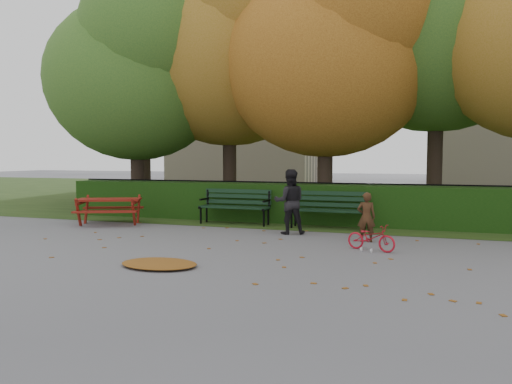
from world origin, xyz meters
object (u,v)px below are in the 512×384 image
(child, at_px, (366,217))
(bicycle, at_px, (371,237))
(picnic_table, at_px, (109,204))
(adult, at_px, (290,202))
(tree_f, at_px, (148,55))
(tree_c, at_px, (336,45))
(tree_b, at_px, (237,39))
(tree_a, at_px, (141,66))
(bench_left, at_px, (236,204))
(tree_d, at_px, (453,4))
(bench_right, at_px, (329,207))

(child, xyz_separation_m, bicycle, (0.20, -0.95, -0.26))
(picnic_table, distance_m, adult, 4.74)
(tree_f, height_order, child, tree_f)
(tree_c, height_order, bicycle, tree_c)
(tree_b, height_order, tree_c, tree_b)
(picnic_table, height_order, child, child)
(tree_a, xyz_separation_m, tree_f, (-1.94, 3.66, 1.17))
(bench_left, height_order, picnic_table, bench_left)
(tree_c, height_order, tree_d, tree_d)
(tree_a, relative_size, bench_left, 4.16)
(bench_left, height_order, child, child)
(tree_d, xyz_separation_m, child, (-1.71, -5.19, -5.48))
(tree_d, relative_size, bench_right, 5.32)
(tree_b, bearing_deg, child, -45.56)
(adult, bearing_deg, child, 144.00)
(bench_right, xyz_separation_m, adult, (-0.66, -1.16, 0.20))
(tree_c, distance_m, adult, 5.36)
(tree_a, bearing_deg, picnic_table, -73.44)
(tree_a, distance_m, picnic_table, 5.09)
(tree_f, bearing_deg, adult, -41.49)
(tree_b, distance_m, picnic_table, 6.69)
(bicycle, bearing_deg, tree_a, 78.85)
(child, xyz_separation_m, adult, (-1.73, 0.50, 0.22))
(bench_left, bearing_deg, tree_d, 34.26)
(tree_f, bearing_deg, tree_a, -62.02)
(tree_a, height_order, tree_f, tree_f)
(tree_f, bearing_deg, child, -37.73)
(tree_c, relative_size, bicycle, 8.62)
(tree_f, height_order, bench_left, tree_f)
(tree_c, bearing_deg, bicycle, -72.46)
(tree_c, distance_m, bicycle, 6.86)
(child, distance_m, bicycle, 1.00)
(bench_left, xyz_separation_m, child, (3.47, -1.66, -0.02))
(tree_a, height_order, picnic_table, tree_a)
(tree_a, bearing_deg, bench_left, -25.76)
(tree_d, height_order, tree_f, tree_d)
(tree_b, bearing_deg, tree_a, -156.95)
(tree_b, height_order, picnic_table, tree_b)
(tree_f, bearing_deg, tree_b, -27.99)
(tree_a, xyz_separation_m, tree_b, (2.74, 1.17, 0.88))
(tree_b, bearing_deg, bench_left, -69.42)
(tree_a, distance_m, tree_f, 4.31)
(tree_b, xyz_separation_m, tree_c, (3.28, -0.78, -0.58))
(picnic_table, distance_m, bicycle, 6.83)
(adult, height_order, bicycle, adult)
(tree_d, distance_m, child, 7.74)
(tree_f, distance_m, bench_left, 9.56)
(tree_c, relative_size, tree_d, 0.84)
(tree_b, relative_size, tree_d, 0.92)
(tree_f, distance_m, bench_right, 11.19)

